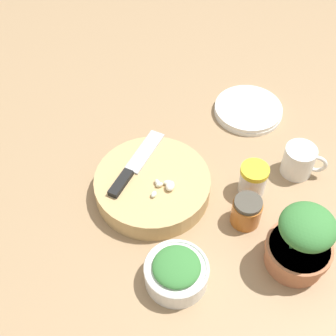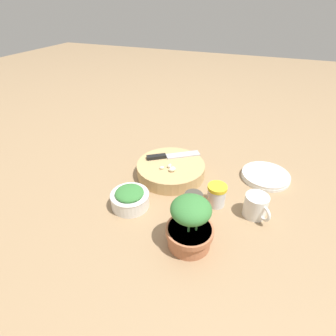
{
  "view_description": "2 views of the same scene",
  "coord_description": "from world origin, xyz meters",
  "px_view_note": "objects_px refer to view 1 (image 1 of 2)",
  "views": [
    {
      "loc": [
        0.3,
        0.51,
        0.83
      ],
      "look_at": [
        -0.01,
        -0.04,
        0.09
      ],
      "focal_mm": 50.0,
      "sensor_mm": 36.0,
      "label": 1
    },
    {
      "loc": [
        -0.27,
        0.7,
        0.58
      ],
      "look_at": [
        0.0,
        0.01,
        0.08
      ],
      "focal_mm": 28.0,
      "sensor_mm": 36.0,
      "label": 2
    }
  ],
  "objects_px": {
    "cutting_board": "(153,186)",
    "potted_herb": "(301,243)",
    "herb_bowl": "(176,272)",
    "plate_stack": "(248,110)",
    "honey_jar": "(246,211)",
    "spice_jar": "(253,179)",
    "garlic_cloves": "(164,186)",
    "coffee_mug": "(299,161)",
    "chef_knife": "(133,167)"
  },
  "relations": [
    {
      "from": "cutting_board",
      "to": "potted_herb",
      "type": "bearing_deg",
      "value": 119.76
    },
    {
      "from": "herb_bowl",
      "to": "plate_stack",
      "type": "distance_m",
      "value": 0.51
    },
    {
      "from": "plate_stack",
      "to": "honey_jar",
      "type": "distance_m",
      "value": 0.34
    },
    {
      "from": "cutting_board",
      "to": "herb_bowl",
      "type": "bearing_deg",
      "value": 74.3
    },
    {
      "from": "spice_jar",
      "to": "honey_jar",
      "type": "xyz_separation_m",
      "value": [
        0.06,
        0.06,
        -0.0
      ]
    },
    {
      "from": "garlic_cloves",
      "to": "potted_herb",
      "type": "distance_m",
      "value": 0.3
    },
    {
      "from": "spice_jar",
      "to": "coffee_mug",
      "type": "height_order",
      "value": "same"
    },
    {
      "from": "potted_herb",
      "to": "honey_jar",
      "type": "bearing_deg",
      "value": -77.43
    },
    {
      "from": "garlic_cloves",
      "to": "plate_stack",
      "type": "distance_m",
      "value": 0.36
    },
    {
      "from": "honey_jar",
      "to": "potted_herb",
      "type": "xyz_separation_m",
      "value": [
        -0.03,
        0.13,
        0.04
      ]
    },
    {
      "from": "cutting_board",
      "to": "chef_knife",
      "type": "xyz_separation_m",
      "value": [
        0.02,
        -0.05,
        0.03
      ]
    },
    {
      "from": "coffee_mug",
      "to": "potted_herb",
      "type": "xyz_separation_m",
      "value": [
        0.15,
        0.18,
        0.03
      ]
    },
    {
      "from": "cutting_board",
      "to": "garlic_cloves",
      "type": "relative_size",
      "value": 4.06
    },
    {
      "from": "garlic_cloves",
      "to": "spice_jar",
      "type": "distance_m",
      "value": 0.2
    },
    {
      "from": "plate_stack",
      "to": "potted_herb",
      "type": "relative_size",
      "value": 1.12
    },
    {
      "from": "cutting_board",
      "to": "plate_stack",
      "type": "height_order",
      "value": "cutting_board"
    },
    {
      "from": "cutting_board",
      "to": "garlic_cloves",
      "type": "bearing_deg",
      "value": 106.82
    },
    {
      "from": "herb_bowl",
      "to": "potted_herb",
      "type": "distance_m",
      "value": 0.24
    },
    {
      "from": "cutting_board",
      "to": "potted_herb",
      "type": "height_order",
      "value": "potted_herb"
    },
    {
      "from": "herb_bowl",
      "to": "potted_herb",
      "type": "relative_size",
      "value": 0.8
    },
    {
      "from": "spice_jar",
      "to": "honey_jar",
      "type": "bearing_deg",
      "value": 45.64
    },
    {
      "from": "spice_jar",
      "to": "chef_knife",
      "type": "bearing_deg",
      "value": -33.96
    },
    {
      "from": "chef_knife",
      "to": "coffee_mug",
      "type": "height_order",
      "value": "coffee_mug"
    },
    {
      "from": "plate_stack",
      "to": "honey_jar",
      "type": "bearing_deg",
      "value": 53.64
    },
    {
      "from": "herb_bowl",
      "to": "cutting_board",
      "type": "bearing_deg",
      "value": -105.7
    },
    {
      "from": "potted_herb",
      "to": "plate_stack",
      "type": "bearing_deg",
      "value": -113.14
    },
    {
      "from": "potted_herb",
      "to": "spice_jar",
      "type": "bearing_deg",
      "value": -99.22
    },
    {
      "from": "herb_bowl",
      "to": "spice_jar",
      "type": "bearing_deg",
      "value": -156.68
    },
    {
      "from": "cutting_board",
      "to": "spice_jar",
      "type": "xyz_separation_m",
      "value": [
        -0.2,
        0.1,
        0.01
      ]
    },
    {
      "from": "garlic_cloves",
      "to": "spice_jar",
      "type": "height_order",
      "value": "spice_jar"
    },
    {
      "from": "coffee_mug",
      "to": "plate_stack",
      "type": "distance_m",
      "value": 0.22
    },
    {
      "from": "cutting_board",
      "to": "spice_jar",
      "type": "bearing_deg",
      "value": 153.0
    },
    {
      "from": "potted_herb",
      "to": "garlic_cloves",
      "type": "bearing_deg",
      "value": -58.67
    },
    {
      "from": "coffee_mug",
      "to": "spice_jar",
      "type": "bearing_deg",
      "value": -2.97
    },
    {
      "from": "chef_knife",
      "to": "potted_herb",
      "type": "distance_m",
      "value": 0.39
    },
    {
      "from": "garlic_cloves",
      "to": "honey_jar",
      "type": "bearing_deg",
      "value": 135.09
    },
    {
      "from": "plate_stack",
      "to": "spice_jar",
      "type": "bearing_deg",
      "value": 56.33
    },
    {
      "from": "cutting_board",
      "to": "coffee_mug",
      "type": "bearing_deg",
      "value": 161.62
    },
    {
      "from": "chef_knife",
      "to": "herb_bowl",
      "type": "relative_size",
      "value": 1.48
    },
    {
      "from": "garlic_cloves",
      "to": "herb_bowl",
      "type": "xyz_separation_m",
      "value": [
        0.07,
        0.17,
        -0.02
      ]
    },
    {
      "from": "herb_bowl",
      "to": "coffee_mug",
      "type": "bearing_deg",
      "value": -164.71
    },
    {
      "from": "plate_stack",
      "to": "potted_herb",
      "type": "distance_m",
      "value": 0.44
    },
    {
      "from": "spice_jar",
      "to": "honey_jar",
      "type": "relative_size",
      "value": 1.09
    },
    {
      "from": "plate_stack",
      "to": "chef_knife",
      "type": "bearing_deg",
      "value": 9.87
    },
    {
      "from": "garlic_cloves",
      "to": "honey_jar",
      "type": "relative_size",
      "value": 0.93
    },
    {
      "from": "garlic_cloves",
      "to": "spice_jar",
      "type": "relative_size",
      "value": 0.85
    },
    {
      "from": "chef_knife",
      "to": "potted_herb",
      "type": "xyz_separation_m",
      "value": [
        -0.19,
        0.34,
        0.02
      ]
    },
    {
      "from": "honey_jar",
      "to": "herb_bowl",
      "type": "bearing_deg",
      "value": 14.13
    },
    {
      "from": "garlic_cloves",
      "to": "plate_stack",
      "type": "bearing_deg",
      "value": -156.0
    },
    {
      "from": "chef_knife",
      "to": "spice_jar",
      "type": "relative_size",
      "value": 2.49
    }
  ]
}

